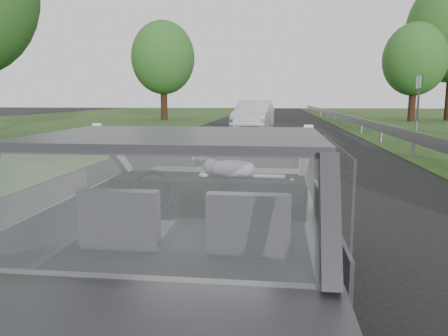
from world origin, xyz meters
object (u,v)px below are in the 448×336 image
(cat, at_px, (230,167))
(other_car, at_px, (254,116))
(highway_sign, at_px, (418,103))
(subject_car, at_px, (195,231))

(cat, distance_m, other_car, 18.27)
(other_car, bearing_deg, highway_sign, 12.67)
(cat, bearing_deg, highway_sign, 68.53)
(other_car, relative_size, highway_sign, 1.68)
(subject_car, height_order, highway_sign, highway_sign)
(subject_car, xyz_separation_m, highway_sign, (7.47, 20.03, 0.65))
(subject_car, bearing_deg, other_car, 91.92)
(subject_car, relative_size, highway_sign, 1.45)
(cat, bearing_deg, other_car, 91.69)
(other_car, distance_m, highway_sign, 8.21)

